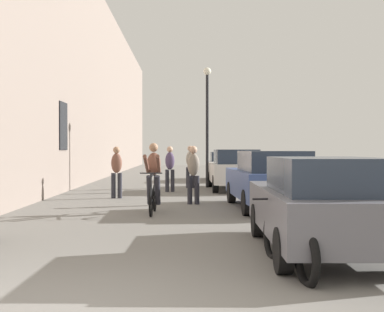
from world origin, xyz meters
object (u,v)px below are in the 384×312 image
(pedestrian_furthest, at_px, (190,164))
(parked_car_third, at_px, (235,169))
(pedestrian_near, at_px, (193,171))
(pedestrian_mid, at_px, (117,169))
(parked_car_second, at_px, (270,179))
(street_lamp, at_px, (207,111))
(parked_car_nearest, at_px, (321,204))
(pedestrian_far, at_px, (170,166))
(cyclist_on_bicycle, at_px, (153,180))
(parked_car_fourth, at_px, (225,166))
(parked_motorcycle, at_px, (288,238))

(pedestrian_furthest, bearing_deg, parked_car_third, -30.25)
(pedestrian_near, distance_m, pedestrian_furthest, 5.98)
(pedestrian_mid, distance_m, parked_car_second, 5.28)
(parked_car_second, bearing_deg, pedestrian_near, 149.08)
(street_lamp, distance_m, parked_car_second, 7.93)
(parked_car_nearest, bearing_deg, pedestrian_furthest, 97.87)
(pedestrian_mid, xyz_separation_m, parked_car_second, (4.37, -2.96, -0.14))
(pedestrian_far, bearing_deg, pedestrian_mid, -123.88)
(pedestrian_near, bearing_deg, pedestrian_furthest, 90.06)
(parked_car_nearest, bearing_deg, pedestrian_near, 104.53)
(parked_car_third, bearing_deg, pedestrian_near, -108.58)
(parked_car_second, bearing_deg, street_lamp, 99.65)
(pedestrian_furthest, relative_size, parked_car_nearest, 0.42)
(cyclist_on_bicycle, xyz_separation_m, parked_car_fourth, (2.81, 12.94, -0.07))
(cyclist_on_bicycle, distance_m, pedestrian_mid, 3.96)
(pedestrian_far, height_order, parked_car_nearest, pedestrian_far)
(parked_car_second, relative_size, parked_car_fourth, 1.06)
(parked_car_third, bearing_deg, parked_car_second, -87.37)
(street_lamp, bearing_deg, cyclist_on_bicycle, -101.77)
(parked_car_nearest, bearing_deg, pedestrian_mid, 115.95)
(pedestrian_far, xyz_separation_m, street_lamp, (1.47, 2.09, 2.17))
(pedestrian_furthest, xyz_separation_m, parked_car_fourth, (1.80, 5.04, -0.22))
(pedestrian_furthest, xyz_separation_m, parked_car_nearest, (1.76, -12.75, -0.21))
(pedestrian_far, relative_size, street_lamp, 0.34)
(pedestrian_far, relative_size, parked_car_third, 0.38)
(pedestrian_mid, distance_m, parked_car_fourth, 10.15)
(parked_car_third, distance_m, parked_motorcycle, 12.76)
(street_lamp, xyz_separation_m, parked_car_second, (1.27, -7.47, -2.32))
(pedestrian_mid, relative_size, parked_car_nearest, 0.40)
(pedestrian_mid, distance_m, parked_motorcycle, 10.15)
(cyclist_on_bicycle, relative_size, pedestrian_far, 1.06)
(pedestrian_far, relative_size, parked_car_nearest, 0.41)
(pedestrian_furthest, xyz_separation_m, street_lamp, (0.70, 0.32, 2.15))
(street_lamp, relative_size, parked_motorcycle, 2.29)
(pedestrian_furthest, height_order, parked_car_nearest, pedestrian_furthest)
(cyclist_on_bicycle, bearing_deg, pedestrian_mid, 110.54)
(pedestrian_near, relative_size, pedestrian_furthest, 0.97)
(pedestrian_near, height_order, parked_car_third, pedestrian_near)
(cyclist_on_bicycle, distance_m, parked_car_fourth, 13.24)
(pedestrian_near, bearing_deg, street_lamp, 83.72)
(cyclist_on_bicycle, height_order, parked_car_fourth, cyclist_on_bicycle)
(pedestrian_near, distance_m, parked_car_second, 2.29)
(pedestrian_near, distance_m, parked_car_nearest, 7.00)
(parked_car_second, distance_m, parked_car_fourth, 12.20)
(pedestrian_near, height_order, pedestrian_mid, pedestrian_near)
(pedestrian_mid, height_order, parked_motorcycle, pedestrian_mid)
(parked_car_second, bearing_deg, parked_car_nearest, -92.12)
(cyclist_on_bicycle, relative_size, pedestrian_mid, 1.07)
(parked_car_nearest, distance_m, parked_car_second, 5.60)
(pedestrian_furthest, bearing_deg, parked_car_nearest, -82.13)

